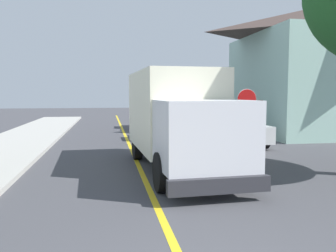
{
  "coord_description": "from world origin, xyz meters",
  "views": [
    {
      "loc": [
        -1.05,
        -2.81,
        2.46
      ],
      "look_at": [
        0.93,
        8.68,
        1.4
      ],
      "focal_mm": 38.1,
      "sensor_mm": 36.0,
      "label": 1
    }
  ],
  "objects_px": {
    "box_truck": "(177,115)",
    "parked_car_mid": "(146,117)",
    "house_across_street": "(336,66)",
    "parked_van_across": "(238,128)",
    "parked_car_near": "(165,125)",
    "stop_sign": "(247,109)"
  },
  "relations": [
    {
      "from": "parked_car_near",
      "to": "stop_sign",
      "type": "height_order",
      "value": "stop_sign"
    },
    {
      "from": "parked_car_mid",
      "to": "house_across_street",
      "type": "xyz_separation_m",
      "value": [
        11.34,
        -5.01,
        3.38
      ]
    },
    {
      "from": "parked_van_across",
      "to": "box_truck",
      "type": "bearing_deg",
      "value": -128.5
    },
    {
      "from": "parked_car_near",
      "to": "stop_sign",
      "type": "relative_size",
      "value": 1.68
    },
    {
      "from": "box_truck",
      "to": "stop_sign",
      "type": "distance_m",
      "value": 3.79
    },
    {
      "from": "parked_van_across",
      "to": "house_across_street",
      "type": "relative_size",
      "value": 0.37
    },
    {
      "from": "parked_car_near",
      "to": "house_across_street",
      "type": "bearing_deg",
      "value": 9.0
    },
    {
      "from": "parked_van_across",
      "to": "parked_car_mid",
      "type": "bearing_deg",
      "value": 111.27
    },
    {
      "from": "parked_car_mid",
      "to": "house_across_street",
      "type": "height_order",
      "value": "house_across_street"
    },
    {
      "from": "parked_van_across",
      "to": "stop_sign",
      "type": "xyz_separation_m",
      "value": [
        -0.79,
        -2.99,
        1.06
      ]
    },
    {
      "from": "parked_car_near",
      "to": "parked_van_across",
      "type": "distance_m",
      "value": 3.89
    },
    {
      "from": "stop_sign",
      "to": "house_across_street",
      "type": "bearing_deg",
      "value": 38.67
    },
    {
      "from": "parked_car_near",
      "to": "box_truck",
      "type": "bearing_deg",
      "value": -96.08
    },
    {
      "from": "parked_car_mid",
      "to": "house_across_street",
      "type": "distance_m",
      "value": 12.85
    },
    {
      "from": "box_truck",
      "to": "parked_car_mid",
      "type": "bearing_deg",
      "value": 87.91
    },
    {
      "from": "parked_van_across",
      "to": "house_across_street",
      "type": "distance_m",
      "value": 9.42
    },
    {
      "from": "box_truck",
      "to": "house_across_street",
      "type": "bearing_deg",
      "value": 37.07
    },
    {
      "from": "stop_sign",
      "to": "parked_van_across",
      "type": "bearing_deg",
      "value": 75.2
    },
    {
      "from": "house_across_street",
      "to": "parked_van_across",
      "type": "bearing_deg",
      "value": -153.41
    },
    {
      "from": "parked_car_mid",
      "to": "stop_sign",
      "type": "height_order",
      "value": "stop_sign"
    },
    {
      "from": "parked_car_near",
      "to": "parked_car_mid",
      "type": "bearing_deg",
      "value": 92.17
    },
    {
      "from": "house_across_street",
      "to": "box_truck",
      "type": "bearing_deg",
      "value": -142.93
    }
  ]
}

